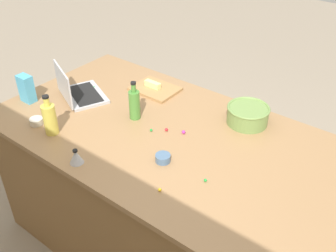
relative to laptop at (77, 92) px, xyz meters
The scene contains 19 objects.
ground_plane 1.16m from the laptop, behind, with size 12.00×12.00×0.00m, color gray.
island_counter 0.83m from the laptop, behind, with size 2.00×1.09×0.90m.
laptop is the anchor object (origin of this frame).
mixing_bowl_large 1.03m from the laptop, 157.61° to the right, with size 0.24×0.24×0.10m.
bottle_oil 0.38m from the laptop, 117.13° to the left, with size 0.07×0.07×0.23m.
bottle_olive 0.43m from the laptop, behind, with size 0.06×0.06×0.23m.
cutting_board 0.49m from the laptop, 130.43° to the right, with size 0.28×0.22×0.02m, color #AD7F4C.
butter_stick_left 0.47m from the laptop, 128.54° to the right, with size 0.11×0.04×0.04m, color #F4E58C.
ramekin_small 0.34m from the laptop, 95.97° to the left, with size 0.07×0.07×0.04m, color beige.
ramekin_medium 0.81m from the laptop, 168.66° to the left, with size 0.07×0.07×0.04m, color slate.
kitchen_timer 0.63m from the laptop, 137.83° to the left, with size 0.07×0.07×0.08m.
candy_bag 0.30m from the laptop, 43.83° to the left, with size 0.09×0.06×0.17m, color #4CA5CC.
candy_0 0.41m from the laptop, 162.20° to the right, with size 0.02×0.02×0.02m, color green.
candy_1 0.74m from the laptop, behind, with size 0.02×0.02×0.02m, color #CC3399.
candy_2 0.59m from the laptop, behind, with size 0.01×0.01×0.01m, color green.
candy_3 0.65m from the laptop, behind, with size 0.02×0.02×0.02m, color red.
candy_4 1.05m from the laptop, behind, with size 0.01×0.01×0.01m, color green.
candy_5 0.15m from the laptop, 87.77° to the right, with size 0.02×0.02×0.02m, color green.
candy_6 0.97m from the laptop, 159.98° to the left, with size 0.02×0.02×0.02m, color yellow.
Camera 1 is at (-1.04, 1.35, 2.12)m, focal length 41.73 mm.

